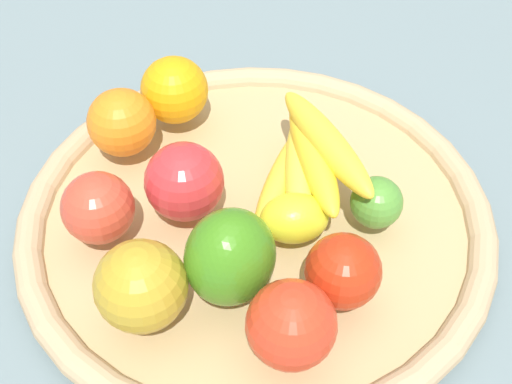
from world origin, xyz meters
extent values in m
plane|color=slate|center=(0.00, 0.00, 0.00)|extent=(2.40, 2.40, 0.00)
cylinder|color=tan|center=(0.00, 0.00, 0.01)|extent=(0.45, 0.45, 0.02)
torus|color=tan|center=(0.00, 0.00, 0.02)|extent=(0.47, 0.47, 0.03)
sphere|color=#509336|center=(0.11, 0.00, 0.06)|extent=(0.05, 0.05, 0.05)
sphere|color=red|center=(-0.07, -0.01, 0.07)|extent=(0.11, 0.11, 0.08)
ellipsoid|color=yellow|center=(0.02, 0.03, 0.05)|extent=(0.06, 0.16, 0.03)
ellipsoid|color=yellow|center=(0.04, 0.03, 0.06)|extent=(0.05, 0.16, 0.03)
ellipsoid|color=yellow|center=(0.05, 0.04, 0.08)|extent=(0.08, 0.16, 0.03)
ellipsoid|color=yellow|center=(0.06, 0.04, 0.09)|extent=(0.12, 0.15, 0.03)
ellipsoid|color=#3C7F1A|center=(-0.01, -0.10, 0.08)|extent=(0.11, 0.11, 0.09)
sphere|color=orange|center=(-0.11, 0.12, 0.07)|extent=(0.10, 0.10, 0.07)
sphere|color=orange|center=(-0.15, 0.06, 0.07)|extent=(0.10, 0.10, 0.07)
sphere|color=#C9432F|center=(-0.14, -0.05, 0.07)|extent=(0.09, 0.09, 0.07)
ellipsoid|color=yellow|center=(0.04, -0.03, 0.06)|extent=(0.07, 0.06, 0.05)
sphere|color=#B39127|center=(-0.07, -0.14, 0.07)|extent=(0.10, 0.10, 0.08)
sphere|color=red|center=(0.09, -0.09, 0.07)|extent=(0.09, 0.09, 0.07)
sphere|color=red|center=(0.05, -0.15, 0.07)|extent=(0.10, 0.10, 0.07)
camera|label=1|loc=(0.07, -0.45, 0.53)|focal=48.82mm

